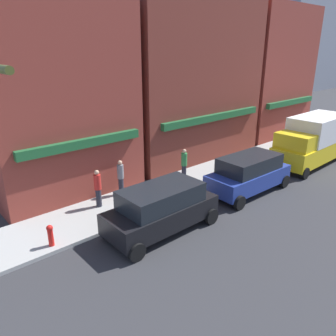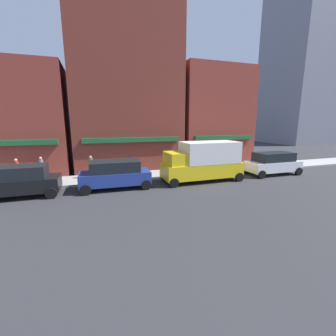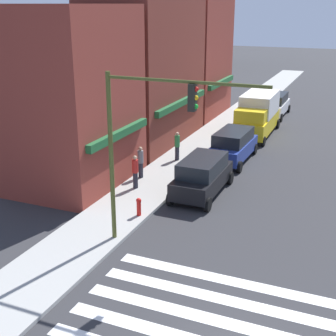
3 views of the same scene
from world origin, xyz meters
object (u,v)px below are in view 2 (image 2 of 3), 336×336
(suv_black, at_px, (17,181))
(box_truck_yellow, at_px, (203,161))
(pedestrian_green_top, at_px, (91,166))
(suv_white, at_px, (273,163))
(pedestrian_red_jacket, at_px, (17,170))
(pedestrian_grey_coat, at_px, (41,168))
(suv_blue, at_px, (115,174))

(suv_black, height_order, box_truck_yellow, box_truck_yellow)
(pedestrian_green_top, bearing_deg, suv_white, 82.32)
(suv_black, relative_size, box_truck_yellow, 0.76)
(pedestrian_red_jacket, xyz_separation_m, pedestrian_grey_coat, (1.51, 0.43, 0.00))
(suv_blue, xyz_separation_m, pedestrian_grey_coat, (-5.23, 3.79, 0.04))
(suv_white, relative_size, pedestrian_green_top, 2.66)
(suv_black, bearing_deg, pedestrian_red_jacket, 105.40)
(suv_blue, distance_m, suv_white, 13.47)
(suv_black, relative_size, suv_white, 1.00)
(suv_black, distance_m, box_truck_yellow, 12.52)
(box_truck_yellow, bearing_deg, suv_black, 179.32)
(suv_blue, relative_size, box_truck_yellow, 0.76)
(box_truck_yellow, xyz_separation_m, pedestrian_grey_coat, (-11.91, 3.79, -0.51))
(suv_black, distance_m, suv_white, 19.30)
(suv_black, distance_m, pedestrian_green_top, 5.23)
(suv_white, height_order, pedestrian_red_jacket, suv_white)
(suv_black, bearing_deg, box_truck_yellow, 0.09)
(suv_black, height_order, suv_blue, same)
(box_truck_yellow, height_order, pedestrian_green_top, box_truck_yellow)
(suv_black, xyz_separation_m, suv_blue, (5.83, 0.00, 0.00))
(box_truck_yellow, bearing_deg, suv_white, -0.68)
(suv_blue, xyz_separation_m, pedestrian_green_top, (-1.59, 3.08, 0.04))
(suv_black, relative_size, pedestrian_green_top, 2.66)
(suv_blue, height_order, pedestrian_grey_coat, suv_blue)
(pedestrian_red_jacket, bearing_deg, box_truck_yellow, -105.80)
(suv_black, distance_m, pedestrian_red_jacket, 3.48)
(suv_white, bearing_deg, pedestrian_grey_coat, 168.42)
(suv_white, distance_m, pedestrian_grey_coat, 19.08)
(suv_blue, xyz_separation_m, pedestrian_red_jacket, (-6.75, 3.35, 0.04))
(suv_blue, height_order, box_truck_yellow, box_truck_yellow)
(box_truck_yellow, bearing_deg, pedestrian_green_top, 158.92)
(suv_white, bearing_deg, suv_blue, 179.86)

